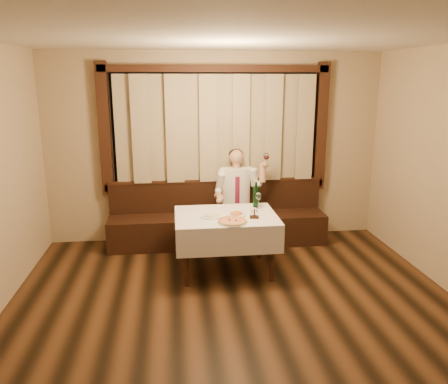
{
  "coord_description": "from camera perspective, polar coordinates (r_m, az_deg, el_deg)",
  "views": [
    {
      "loc": [
        -0.63,
        -3.48,
        2.4
      ],
      "look_at": [
        0.0,
        1.9,
        1.0
      ],
      "focal_mm": 35.0,
      "sensor_mm": 36.0,
      "label": 1
    }
  ],
  "objects": [
    {
      "name": "seated_man",
      "position": [
        6.38,
        1.74,
        0.2
      ],
      "size": [
        0.78,
        0.59,
        1.42
      ],
      "color": "black",
      "rests_on": "ground"
    },
    {
      "name": "green_bottle",
      "position": [
        5.79,
        4.18,
        -0.53
      ],
      "size": [
        0.08,
        0.08,
        0.35
      ],
      "rotation": [
        0.0,
        0.0,
        -0.16
      ],
      "color": "#0D3F14",
      "rests_on": "dining_table"
    },
    {
      "name": "cruet_caddy",
      "position": [
        5.33,
        3.97,
        -3.03
      ],
      "size": [
        0.11,
        0.06,
        0.12
      ],
      "rotation": [
        0.0,
        0.0,
        -0.09
      ],
      "color": "black",
      "rests_on": "dining_table"
    },
    {
      "name": "dining_table",
      "position": [
        5.5,
        0.24,
        -4.04
      ],
      "size": [
        1.27,
        0.97,
        0.76
      ],
      "color": "black",
      "rests_on": "ground"
    },
    {
      "name": "table_wine_glass",
      "position": [
        5.72,
        4.53,
        -0.63
      ],
      "size": [
        0.08,
        0.08,
        0.21
      ],
      "rotation": [
        0.0,
        0.0,
        0.36
      ],
      "color": "white",
      "rests_on": "dining_table"
    },
    {
      "name": "pasta_red",
      "position": [
        5.45,
        1.64,
        -2.68
      ],
      "size": [
        0.25,
        0.25,
        0.09
      ],
      "rotation": [
        0.0,
        0.0,
        -0.07
      ],
      "color": "white",
      "rests_on": "dining_table"
    },
    {
      "name": "pasta_cream",
      "position": [
        5.37,
        -1.81,
        -2.95
      ],
      "size": [
        0.24,
        0.24,
        0.08
      ],
      "rotation": [
        0.0,
        0.0,
        0.34
      ],
      "color": "white",
      "rests_on": "dining_table"
    },
    {
      "name": "room",
      "position": [
        4.59,
        1.35,
        3.15
      ],
      "size": [
        5.01,
        6.01,
        2.81
      ],
      "color": "black",
      "rests_on": "ground"
    },
    {
      "name": "pizza",
      "position": [
        5.18,
        1.09,
        -3.83
      ],
      "size": [
        0.37,
        0.37,
        0.04
      ],
      "rotation": [
        0.0,
        0.0,
        0.05
      ],
      "color": "white",
      "rests_on": "dining_table"
    },
    {
      "name": "banquette",
      "position": [
        6.58,
        -0.84,
        -4.03
      ],
      "size": [
        3.2,
        0.61,
        0.94
      ],
      "color": "black",
      "rests_on": "ground"
    }
  ]
}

